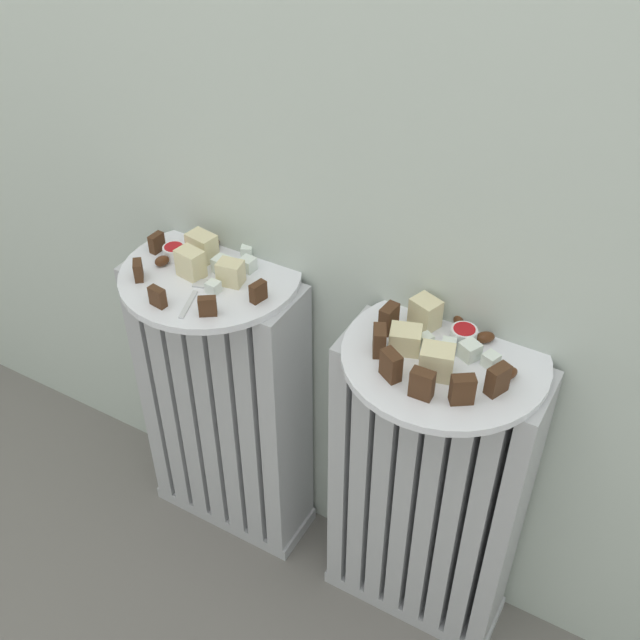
{
  "coord_description": "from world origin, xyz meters",
  "views": [
    {
      "loc": [
        0.46,
        -0.53,
        1.35
      ],
      "look_at": [
        0.0,
        0.28,
        0.6
      ],
      "focal_mm": 42.99,
      "sensor_mm": 36.0,
      "label": 1
    }
  ],
  "objects_px": {
    "plate_left": "(211,274)",
    "radiator_right": "(426,496)",
    "plate_right": "(445,357)",
    "fork": "(194,295)",
    "jam_bowl_right": "(464,335)",
    "jam_bowl_left": "(174,251)",
    "radiator_left": "(225,409)"
  },
  "relations": [
    {
      "from": "plate_left",
      "to": "radiator_right",
      "type": "bearing_deg",
      "value": 0.0
    },
    {
      "from": "plate_right",
      "to": "fork",
      "type": "bearing_deg",
      "value": -170.47
    },
    {
      "from": "radiator_right",
      "to": "plate_right",
      "type": "xyz_separation_m",
      "value": [
        0.0,
        0.0,
        0.32
      ]
    },
    {
      "from": "jam_bowl_right",
      "to": "fork",
      "type": "bearing_deg",
      "value": -165.69
    },
    {
      "from": "jam_bowl_right",
      "to": "jam_bowl_left",
      "type": "bearing_deg",
      "value": -176.18
    },
    {
      "from": "plate_left",
      "to": "jam_bowl_right",
      "type": "relative_size",
      "value": 7.75
    },
    {
      "from": "plate_right",
      "to": "jam_bowl_right",
      "type": "xyz_separation_m",
      "value": [
        0.01,
        0.04,
        0.02
      ]
    },
    {
      "from": "radiator_right",
      "to": "jam_bowl_left",
      "type": "bearing_deg",
      "value": 179.53
    },
    {
      "from": "plate_left",
      "to": "jam_bowl_right",
      "type": "distance_m",
      "value": 0.43
    },
    {
      "from": "radiator_left",
      "to": "radiator_right",
      "type": "relative_size",
      "value": 1.0
    },
    {
      "from": "jam_bowl_right",
      "to": "plate_left",
      "type": "bearing_deg",
      "value": -174.96
    },
    {
      "from": "radiator_right",
      "to": "plate_left",
      "type": "height_order",
      "value": "plate_left"
    },
    {
      "from": "radiator_right",
      "to": "plate_left",
      "type": "bearing_deg",
      "value": 180.0
    },
    {
      "from": "radiator_left",
      "to": "jam_bowl_left",
      "type": "relative_size",
      "value": 15.82
    },
    {
      "from": "radiator_left",
      "to": "plate_right",
      "type": "height_order",
      "value": "plate_right"
    },
    {
      "from": "plate_left",
      "to": "fork",
      "type": "height_order",
      "value": "fork"
    },
    {
      "from": "plate_right",
      "to": "plate_left",
      "type": "bearing_deg",
      "value": 180.0
    },
    {
      "from": "radiator_right",
      "to": "fork",
      "type": "bearing_deg",
      "value": -170.47
    },
    {
      "from": "plate_right",
      "to": "fork",
      "type": "xyz_separation_m",
      "value": [
        -0.4,
        -0.07,
        0.01
      ]
    },
    {
      "from": "radiator_right",
      "to": "fork",
      "type": "height_order",
      "value": "fork"
    },
    {
      "from": "jam_bowl_left",
      "to": "jam_bowl_right",
      "type": "xyz_separation_m",
      "value": [
        0.5,
        0.03,
        0.0
      ]
    },
    {
      "from": "radiator_right",
      "to": "fork",
      "type": "xyz_separation_m",
      "value": [
        -0.4,
        -0.07,
        0.32
      ]
    },
    {
      "from": "plate_left",
      "to": "plate_right",
      "type": "height_order",
      "value": "same"
    },
    {
      "from": "plate_left",
      "to": "jam_bowl_left",
      "type": "height_order",
      "value": "jam_bowl_left"
    },
    {
      "from": "jam_bowl_left",
      "to": "radiator_left",
      "type": "bearing_deg",
      "value": -3.03
    },
    {
      "from": "plate_left",
      "to": "jam_bowl_left",
      "type": "relative_size",
      "value": 7.87
    },
    {
      "from": "fork",
      "to": "plate_right",
      "type": "bearing_deg",
      "value": 9.53
    },
    {
      "from": "jam_bowl_left",
      "to": "fork",
      "type": "height_order",
      "value": "jam_bowl_left"
    },
    {
      "from": "fork",
      "to": "radiator_left",
      "type": "bearing_deg",
      "value": 103.63
    },
    {
      "from": "jam_bowl_left",
      "to": "plate_right",
      "type": "bearing_deg",
      "value": -0.47
    },
    {
      "from": "jam_bowl_left",
      "to": "jam_bowl_right",
      "type": "distance_m",
      "value": 0.51
    },
    {
      "from": "radiator_right",
      "to": "plate_left",
      "type": "distance_m",
      "value": 0.52
    }
  ]
}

